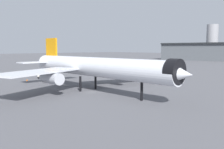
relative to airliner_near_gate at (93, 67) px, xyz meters
The scene contains 4 objects.
ground 6.67m from the airliner_near_gate, 61.79° to the right, with size 900.00×900.00×0.00m, color #56565B.
airliner_near_gate is the anchor object (origin of this frame).
service_truck_front 34.52m from the airliner_near_gate, behind, with size 5.38×5.63×3.00m.
traffic_cone_near_nose 32.81m from the airliner_near_gate, behind, with size 0.58×0.58×0.73m, color #F2600C.
Camera 1 is at (48.98, -40.99, 11.58)m, focal length 39.38 mm.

